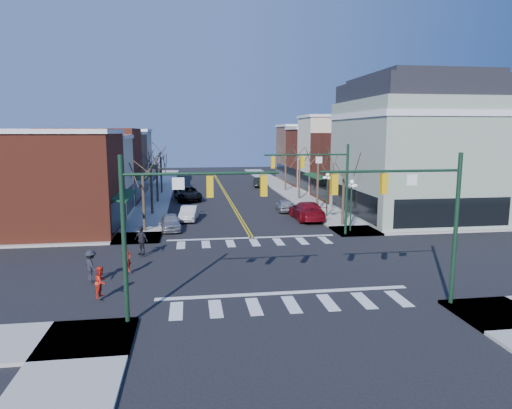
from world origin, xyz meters
name	(u,v)px	position (x,y,z in m)	size (l,w,h in m)	color
ground	(269,267)	(0.00, 0.00, 0.00)	(160.00, 160.00, 0.00)	black
sidewalk_left	(150,212)	(-8.75, 20.00, 0.07)	(3.50, 70.00, 0.15)	#9E9B93
sidewalk_right	(318,208)	(8.75, 20.00, 0.07)	(3.50, 70.00, 0.15)	#9E9B93
bldg_left_brick_a	(53,184)	(-15.50, 11.75, 4.00)	(10.00, 8.50, 8.00)	maroon
bldg_left_stucco_a	(76,178)	(-15.50, 19.50, 3.75)	(10.00, 7.00, 7.50)	beige
bldg_left_brick_b	(93,166)	(-15.50, 27.50, 4.25)	(10.00, 9.00, 8.50)	maroon
bldg_left_tan	(106,164)	(-15.50, 35.75, 3.90)	(10.00, 7.50, 7.80)	#8D644E
bldg_left_stucco_b	(115,159)	(-15.50, 43.50, 4.10)	(10.00, 8.00, 8.20)	beige
bldg_right_brick_a	(360,167)	(15.50, 25.75, 4.00)	(10.00, 8.50, 8.00)	maroon
bldg_right_stucco	(339,155)	(15.50, 33.50, 5.00)	(10.00, 7.00, 10.00)	beige
bldg_right_brick_b	(323,158)	(15.50, 41.00, 4.25)	(10.00, 8.00, 8.50)	maroon
bldg_right_tan	(310,154)	(15.50, 49.00, 4.50)	(10.00, 8.00, 9.00)	#8D644E
victorian_corner	(415,147)	(16.50, 14.50, 6.66)	(12.25, 14.25, 13.30)	#92A08A
traffic_mast_near_left	(169,215)	(-5.55, -7.40, 4.71)	(6.60, 0.28, 7.20)	#14331E
traffic_mast_near_right	(419,208)	(5.55, -7.40, 4.71)	(6.60, 0.28, 7.20)	#14331E
traffic_mast_far_right	(324,177)	(5.55, 7.40, 4.71)	(6.60, 0.28, 7.20)	#14331E
lamppost_corner	(351,197)	(8.20, 8.50, 2.96)	(0.36, 0.36, 4.33)	#14331E
lamppost_midblock	(327,187)	(8.20, 15.00, 2.96)	(0.36, 0.36, 4.33)	#14331E
tree_left_a	(144,204)	(-8.40, 11.00, 2.38)	(0.24, 0.24, 4.76)	#382B21
tree_left_b	(152,190)	(-8.40, 19.00, 2.52)	(0.24, 0.24, 5.04)	#382B21
tree_left_c	(157,183)	(-8.40, 27.00, 2.27)	(0.24, 0.24, 4.55)	#382B21
tree_left_d	(161,175)	(-8.40, 35.00, 2.45)	(0.24, 0.24, 4.90)	#382B21
tree_right_a	(343,200)	(8.40, 11.00, 2.31)	(0.24, 0.24, 4.62)	#382B21
tree_right_b	(318,186)	(8.40, 19.00, 2.59)	(0.24, 0.24, 5.18)	#382B21
tree_right_c	(299,180)	(8.40, 27.00, 2.42)	(0.24, 0.24, 4.83)	#382B21
tree_right_d	(286,173)	(8.40, 35.00, 2.48)	(0.24, 0.24, 4.97)	#382B21
car_left_near	(171,222)	(-6.33, 11.54, 0.68)	(1.61, 4.00, 1.36)	#A4A4A8
car_left_mid	(189,213)	(-4.80, 15.60, 0.68)	(1.43, 4.10, 1.35)	beige
car_left_far	(188,194)	(-4.94, 28.29, 0.82)	(2.74, 5.94, 1.65)	black
car_right_near	(307,211)	(6.08, 14.36, 0.86)	(2.41, 5.93, 1.72)	maroon
car_right_mid	(285,205)	(4.94, 19.03, 0.66)	(1.56, 3.88, 1.32)	#ADAEB2
car_right_far	(259,182)	(5.57, 40.50, 0.73)	(1.55, 4.45, 1.47)	black
pedestrian_red_a	(127,259)	(-8.32, -0.40, 0.92)	(0.56, 0.37, 1.53)	red
pedestrian_red_b	(101,282)	(-9.02, -4.29, 0.92)	(0.75, 0.59, 1.55)	red
pedestrian_dark_a	(141,240)	(-7.89, 3.42, 1.11)	(1.12, 0.47, 1.92)	#212028
pedestrian_dark_b	(91,266)	(-10.00, -1.75, 1.02)	(1.12, 0.65, 1.74)	black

